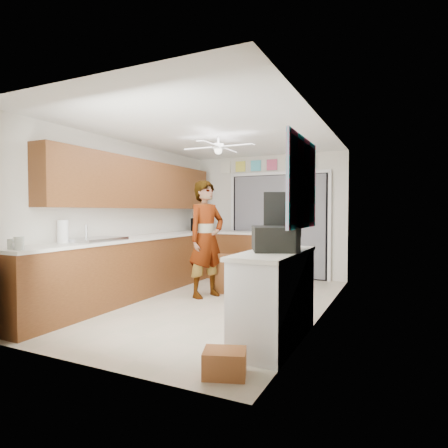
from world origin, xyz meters
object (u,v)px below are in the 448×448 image
(paper_towel_roll, at_px, (63,232))
(man, at_px, (206,239))
(cardboard_box, at_px, (225,363))
(dog, at_px, (256,286))
(suitcase, at_px, (274,238))
(navy_crate, at_px, (248,324))
(microwave, at_px, (202,225))
(cup, at_px, (18,246))

(paper_towel_roll, distance_m, man, 2.10)
(cardboard_box, height_order, dog, dog)
(paper_towel_roll, relative_size, dog, 0.52)
(suitcase, distance_m, navy_crate, 1.02)
(paper_towel_roll, distance_m, navy_crate, 2.66)
(paper_towel_roll, xyz_separation_m, man, (1.19, 1.72, -0.17))
(paper_towel_roll, height_order, suitcase, paper_towel_roll)
(paper_towel_roll, bearing_deg, dog, 42.35)
(man, bearing_deg, microwave, 53.28)
(microwave, distance_m, paper_towel_roll, 3.36)
(cardboard_box, height_order, man, man)
(microwave, height_order, cup, microwave)
(man, bearing_deg, cardboard_box, -126.50)
(dog, bearing_deg, suitcase, -50.07)
(cup, relative_size, man, 0.06)
(cup, relative_size, cardboard_box, 0.31)
(suitcase, distance_m, dog, 1.90)
(cup, xyz_separation_m, cardboard_box, (2.41, 0.08, -0.87))
(cup, height_order, cardboard_box, cup)
(microwave, distance_m, cup, 4.17)
(cardboard_box, xyz_separation_m, dog, (-0.69, 2.54, 0.11))
(paper_towel_roll, xyz_separation_m, suitcase, (2.76, 0.30, -0.02))
(suitcase, bearing_deg, dog, 92.79)
(cardboard_box, xyz_separation_m, man, (-1.48, 2.45, 0.81))
(cup, bearing_deg, suitcase, 23.96)
(cardboard_box, bearing_deg, cup, -178.04)
(paper_towel_roll, bearing_deg, navy_crate, 8.70)
(navy_crate, height_order, man, man)
(cup, distance_m, suitcase, 2.74)
(cup, bearing_deg, paper_towel_roll, 107.80)
(paper_towel_roll, relative_size, navy_crate, 0.89)
(paper_towel_roll, relative_size, cardboard_box, 0.85)
(dog, bearing_deg, microwave, 151.58)
(dog, bearing_deg, man, -161.10)
(paper_towel_roll, height_order, dog, paper_towel_roll)
(microwave, relative_size, dog, 0.85)
(suitcase, bearing_deg, cup, 179.52)
(paper_towel_roll, relative_size, man, 0.16)
(cardboard_box, bearing_deg, man, 121.16)
(man, bearing_deg, dog, -61.46)
(microwave, relative_size, suitcase, 0.81)
(microwave, relative_size, cup, 4.46)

